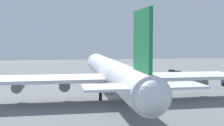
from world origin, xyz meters
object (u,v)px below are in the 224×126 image
Objects in this scene: fuel_truck at (174,72)px; safety_cone_nose at (87,79)px; cargo_airplane at (112,73)px; maintenance_van at (16,77)px; catering_truck at (129,76)px.

fuel_truck reaches higher than safety_cone_nose.
fuel_truck is at bearing -38.29° from cargo_airplane.
fuel_truck is at bearing -86.13° from maintenance_van.
fuel_truck is (38.25, -30.20, -4.61)m from cargo_airplane.
maintenance_van is at bearing 77.95° from safety_cone_nose.
safety_cone_nose is at bearing -102.05° from maintenance_van.
safety_cone_nose is at bearing 6.05° from cargo_airplane.
cargo_airplane is 17.23× the size of catering_truck.
catering_truck is at bearing -20.10° from cargo_airplane.
catering_truck reaches higher than fuel_truck.
cargo_airplane is 94.36× the size of safety_cone_nose.
maintenance_van is (-3.78, 55.99, -0.02)m from fuel_truck.
fuel_truck is 1.17× the size of catering_truck.
cargo_airplane is 31.25m from catering_truck.
fuel_truck is at bearing -75.51° from safety_cone_nose.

